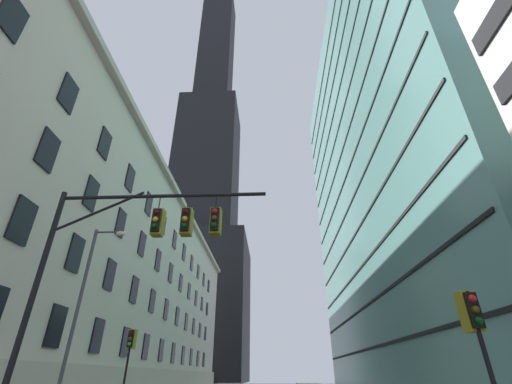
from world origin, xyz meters
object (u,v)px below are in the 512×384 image
at_px(traffic_signal_mast, 142,241).
at_px(street_lamppost, 85,296).
at_px(traffic_light_near_right, 473,319).
at_px(traffic_light_far_left, 131,343).

height_order(traffic_signal_mast, street_lamppost, street_lamppost).
relative_size(traffic_signal_mast, traffic_light_near_right, 2.36).
distance_m(traffic_light_near_right, street_lamppost, 16.68).
bearing_deg(traffic_light_near_right, street_lamppost, 153.45).
bearing_deg(traffic_signal_mast, street_lamppost, 130.28).
xyz_separation_m(traffic_signal_mast, street_lamppost, (-4.78, 5.64, -0.77)).
bearing_deg(traffic_signal_mast, traffic_light_far_left, 110.34).
bearing_deg(traffic_light_far_left, traffic_light_near_right, -39.82).
bearing_deg(traffic_light_near_right, traffic_signal_mast, 170.08).
height_order(traffic_signal_mast, traffic_light_far_left, traffic_signal_mast).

